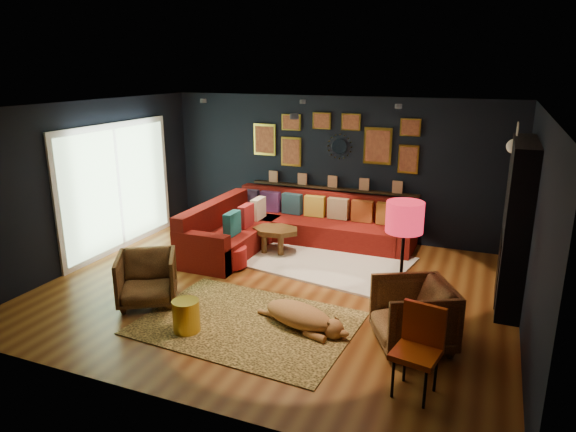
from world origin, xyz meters
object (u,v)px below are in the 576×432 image
at_px(pouf, 232,257).
at_px(floor_lamp, 404,223).
at_px(dog, 299,311).
at_px(orange_chair, 419,343).
at_px(armchair_right, 413,311).
at_px(armchair_left, 147,276).
at_px(sectional, 284,228).
at_px(gold_stool, 186,316).
at_px(coffee_table, 276,233).

xyz_separation_m(pouf, floor_lamp, (2.82, -0.94, 1.16)).
bearing_deg(dog, orange_chair, -10.08).
bearing_deg(armchair_right, armchair_left, -113.70).
relative_size(sectional, floor_lamp, 2.13).
relative_size(gold_stool, orange_chair, 0.46).
height_order(armchair_right, dog, armchair_right).
height_order(sectional, floor_lamp, floor_lamp).
xyz_separation_m(gold_stool, floor_lamp, (2.35, 1.10, 1.14)).
distance_m(coffee_table, dog, 2.67).
bearing_deg(armchair_left, armchair_right, -27.87).
distance_m(armchair_left, dog, 2.15).
relative_size(armchair_left, orange_chair, 0.86).
bearing_deg(gold_stool, sectional, 91.96).
bearing_deg(armchair_left, gold_stool, -59.38).
bearing_deg(floor_lamp, orange_chair, -71.59).
distance_m(pouf, floor_lamp, 3.19).
xyz_separation_m(sectional, floor_lamp, (2.46, -2.25, 1.02)).
relative_size(gold_stool, dog, 0.32).
xyz_separation_m(coffee_table, armchair_right, (2.67, -2.21, 0.06)).
height_order(sectional, coffee_table, sectional).
xyz_separation_m(pouf, armchair_left, (-0.46, -1.56, 0.20)).
relative_size(sectional, dog, 2.63).
height_order(coffee_table, armchair_left, armchair_left).
xyz_separation_m(coffee_table, dog, (1.32, -2.32, -0.14)).
height_order(sectional, armchair_left, sectional).
xyz_separation_m(armchair_left, dog, (2.14, 0.13, -0.17)).
xyz_separation_m(armchair_left, orange_chair, (3.69, -0.62, 0.14)).
bearing_deg(gold_stool, dog, 26.89).
bearing_deg(armchair_left, coffee_table, 39.49).
bearing_deg(orange_chair, sectional, 140.23).
bearing_deg(gold_stool, armchair_right, 15.79).
relative_size(armchair_right, gold_stool, 2.06).
distance_m(gold_stool, floor_lamp, 2.83).
height_order(coffee_table, dog, coffee_table).
bearing_deg(armchair_right, pouf, -141.05).
xyz_separation_m(armchair_left, floor_lamp, (3.28, 0.61, 0.96)).
distance_m(sectional, armchair_left, 2.98).
distance_m(armchair_right, orange_chair, 0.89).
xyz_separation_m(sectional, gold_stool, (0.11, -3.35, -0.12)).
bearing_deg(pouf, dog, -40.18).
xyz_separation_m(orange_chair, dog, (-1.55, 0.75, -0.31)).
bearing_deg(pouf, sectional, 74.73).
distance_m(coffee_table, armchair_right, 3.47).
bearing_deg(coffee_table, pouf, -112.58).
bearing_deg(sectional, armchair_right, -44.34).
bearing_deg(coffee_table, armchair_right, -39.59).
relative_size(armchair_right, orange_chair, 0.94).
relative_size(sectional, coffee_table, 3.92).
distance_m(coffee_table, floor_lamp, 3.22).
xyz_separation_m(armchair_right, floor_lamp, (-0.22, 0.37, 0.92)).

